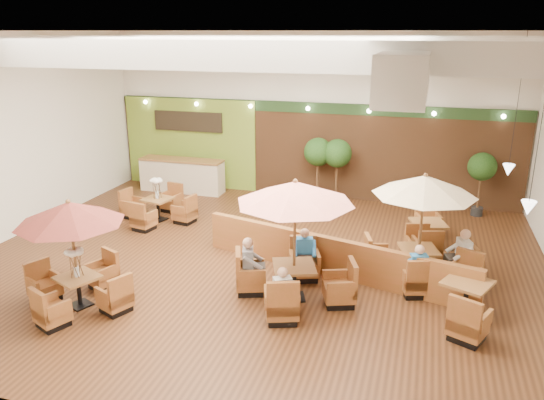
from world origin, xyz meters
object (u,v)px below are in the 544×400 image
at_px(table_0, 72,234).
at_px(topiary_0, 318,154).
at_px(service_counter, 182,175).
at_px(diner_3, 418,264).
at_px(diner_1, 305,249).
at_px(table_5, 427,236).
at_px(topiary_2, 482,169).
at_px(topiary_1, 337,156).
at_px(booth_divider, 331,257).
at_px(diner_0, 282,287).
at_px(diner_2, 250,260).
at_px(table_3, 158,207).
at_px(table_2, 423,207).
at_px(table_1, 295,219).
at_px(table_4, 466,299).
at_px(diner_4, 461,251).

height_order(table_0, topiary_0, table_0).
xyz_separation_m(service_counter, diner_3, (8.30, -5.74, 0.15)).
distance_m(service_counter, diner_1, 8.09).
distance_m(table_5, topiary_2, 3.68).
distance_m(topiary_1, diner_3, 6.62).
bearing_deg(topiary_1, booth_divider, -81.39).
distance_m(diner_0, diner_2, 1.38).
bearing_deg(service_counter, table_3, -78.20).
distance_m(topiary_0, diner_2, 6.88).
bearing_deg(table_2, table_1, -161.16).
distance_m(diner_1, diner_3, 2.51).
bearing_deg(table_4, topiary_2, 108.85).
bearing_deg(diner_3, table_5, 68.50).
bearing_deg(diner_0, diner_1, 59.87).
relative_size(diner_3, diner_4, 0.88).
xyz_separation_m(topiary_2, diner_1, (-4.15, -5.85, -0.74)).
bearing_deg(table_1, table_4, -15.53).
bearing_deg(topiary_1, table_2, -60.90).
relative_size(table_2, diner_4, 3.12).
bearing_deg(topiary_1, diner_3, -64.81).
xyz_separation_m(booth_divider, table_1, (-0.55, -1.34, 1.34)).
xyz_separation_m(booth_divider, topiary_1, (-0.83, 5.49, 1.14)).
bearing_deg(topiary_0, table_1, -82.27).
height_order(table_2, topiary_0, table_2).
xyz_separation_m(table_3, diner_3, (7.67, -2.75, 0.32)).
bearing_deg(table_1, topiary_1, 72.22).
xyz_separation_m(service_counter, topiary_1, (5.50, 0.20, 1.03)).
bearing_deg(topiary_1, table_3, -146.83).
bearing_deg(diner_0, table_1, 59.87).
relative_size(table_1, diner_0, 3.87).
xyz_separation_m(table_3, diner_4, (8.59, -1.83, 0.36)).
xyz_separation_m(table_4, diner_2, (-4.46, -0.28, 0.40)).
height_order(table_1, diner_3, table_1).
relative_size(diner_1, diner_2, 0.93).
distance_m(table_2, topiary_1, 5.74).
bearing_deg(diner_2, table_4, 75.43).
relative_size(topiary_1, topiary_2, 1.08).
bearing_deg(table_1, table_3, 124.70).
distance_m(topiary_0, topiary_1, 0.64).
relative_size(booth_divider, diner_3, 9.30).
height_order(diner_3, diner_4, diner_4).
bearing_deg(table_0, topiary_0, 92.50).
height_order(table_5, topiary_2, topiary_2).
height_order(table_2, diner_3, table_2).
distance_m(table_3, diner_2, 5.56).
bearing_deg(table_2, table_3, 149.68).
height_order(table_1, topiary_2, table_1).
xyz_separation_m(table_3, topiary_2, (9.32, 3.19, 1.07)).
xyz_separation_m(table_2, diner_3, (-0.00, -0.92, -0.99)).
height_order(topiary_2, diner_0, topiary_2).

